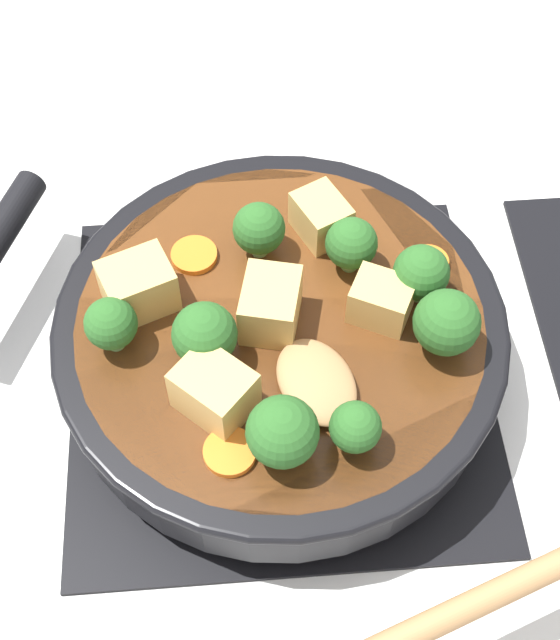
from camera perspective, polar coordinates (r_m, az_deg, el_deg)
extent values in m
plane|color=silver|center=(0.67, 0.00, -3.55)|extent=(2.40, 2.40, 0.00)
cube|color=black|center=(0.67, 0.00, -3.37)|extent=(0.31, 0.31, 0.01)
torus|color=black|center=(0.66, 0.00, -2.67)|extent=(0.24, 0.24, 0.01)
cube|color=black|center=(0.66, 0.00, -2.67)|extent=(0.01, 0.23, 0.01)
cube|color=black|center=(0.66, 0.00, -2.67)|extent=(0.23, 0.01, 0.01)
cylinder|color=black|center=(0.63, 0.00, -1.24)|extent=(0.31, 0.31, 0.05)
cylinder|color=#5B3316|center=(0.63, 0.00, -1.04)|extent=(0.28, 0.28, 0.04)
torus|color=black|center=(0.61, 0.00, -0.21)|extent=(0.32, 0.32, 0.01)
ellipsoid|color=#A87A4C|center=(0.58, 2.34, -3.96)|extent=(0.08, 0.07, 0.01)
cylinder|color=#A87A4C|center=(0.52, 10.49, -18.26)|extent=(0.10, 0.25, 0.02)
cube|color=tan|center=(0.65, 2.64, 6.60)|extent=(0.05, 0.05, 0.03)
cube|color=tan|center=(0.61, -9.07, 2.14)|extent=(0.05, 0.06, 0.04)
cube|color=tan|center=(0.59, -0.60, 0.78)|extent=(0.05, 0.05, 0.04)
cube|color=tan|center=(0.60, 6.47, 1.43)|extent=(0.05, 0.05, 0.03)
cube|color=tan|center=(0.56, -4.22, -4.53)|extent=(0.06, 0.06, 0.04)
cylinder|color=#709956|center=(0.56, 0.15, -8.23)|extent=(0.01, 0.01, 0.01)
sphere|color=#285B23|center=(0.53, 0.16, -7.17)|extent=(0.04, 0.04, 0.04)
cylinder|color=#709956|center=(0.56, 4.71, -7.69)|extent=(0.01, 0.01, 0.01)
sphere|color=#285B23|center=(0.54, 4.85, -6.84)|extent=(0.03, 0.03, 0.03)
cylinder|color=#709956|center=(0.63, 4.47, 3.79)|extent=(0.01, 0.01, 0.01)
sphere|color=#285B23|center=(0.62, 4.59, 4.91)|extent=(0.04, 0.04, 0.04)
cylinder|color=#709956|center=(0.59, -4.70, -2.09)|extent=(0.01, 0.01, 0.01)
sphere|color=#285B23|center=(0.57, -4.85, -0.93)|extent=(0.04, 0.04, 0.04)
cylinder|color=#709956|center=(0.60, 10.29, -1.34)|extent=(0.01, 0.01, 0.01)
sphere|color=#285B23|center=(0.58, 10.62, -0.15)|extent=(0.04, 0.04, 0.04)
cylinder|color=#709956|center=(0.62, 8.78, 1.88)|extent=(0.01, 0.01, 0.01)
sphere|color=#285B23|center=(0.61, 9.03, 3.01)|extent=(0.04, 0.04, 0.04)
cylinder|color=#709956|center=(0.64, -1.32, 4.74)|extent=(0.01, 0.01, 0.01)
sphere|color=#285B23|center=(0.62, -1.36, 5.88)|extent=(0.04, 0.04, 0.04)
cylinder|color=#709956|center=(0.60, -10.49, -1.23)|extent=(0.01, 0.01, 0.01)
sphere|color=#285B23|center=(0.59, -10.78, -0.22)|extent=(0.04, 0.04, 0.04)
cylinder|color=orange|center=(0.56, -3.23, -8.43)|extent=(0.03, 0.03, 0.01)
cylinder|color=orange|center=(0.64, -5.52, 4.15)|extent=(0.03, 0.03, 0.01)
cylinder|color=orange|center=(0.64, 9.49, 3.67)|extent=(0.03, 0.03, 0.01)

